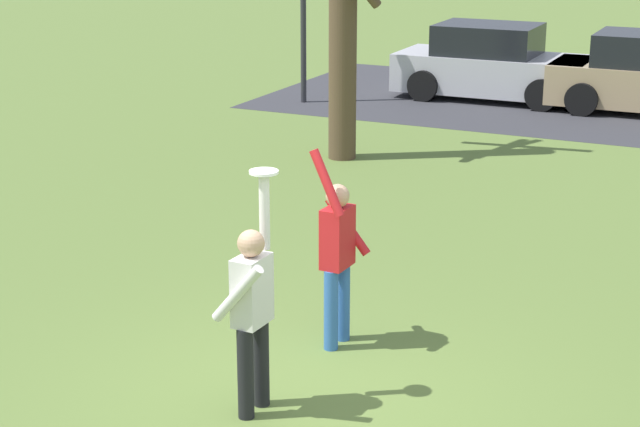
{
  "coord_description": "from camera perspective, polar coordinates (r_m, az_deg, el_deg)",
  "views": [
    {
      "loc": [
        3.76,
        -7.55,
        4.33
      ],
      "look_at": [
        -0.27,
        0.91,
        1.45
      ],
      "focal_mm": 59.22,
      "sensor_mm": 36.0,
      "label": 1
    }
  ],
  "objects": [
    {
      "name": "ground_plane",
      "position": [
        9.48,
        -0.92,
        -10.07
      ],
      "size": [
        120.0,
        120.0,
        0.0
      ],
      "primitive_type": "plane",
      "color": "olive"
    },
    {
      "name": "person_catcher",
      "position": [
        8.92,
        -3.68,
        -4.99
      ],
      "size": [
        0.49,
        0.55,
        2.08
      ],
      "rotation": [
        0.0,
        0.0,
        1.53
      ],
      "color": "black",
      "rests_on": "ground_plane"
    },
    {
      "name": "person_defender",
      "position": [
        10.22,
        0.94,
        -2.03
      ],
      "size": [
        0.49,
        0.55,
        2.04
      ],
      "rotation": [
        0.0,
        0.0,
        4.67
      ],
      "color": "#3366B7",
      "rests_on": "ground_plane"
    },
    {
      "name": "frisbee_disc",
      "position": [
        8.75,
        -3.06,
        2.26
      ],
      "size": [
        0.25,
        0.25,
        0.02
      ],
      "primitive_type": "cylinder",
      "color": "white",
      "rests_on": "person_catcher"
    },
    {
      "name": "parked_car_silver",
      "position": [
        23.13,
        9.28,
        7.93
      ],
      "size": [
        4.12,
        2.08,
        1.59
      ],
      "rotation": [
        0.0,
        0.0,
        0.01
      ],
      "color": "#BCBCC1",
      "rests_on": "ground_plane"
    }
  ]
}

